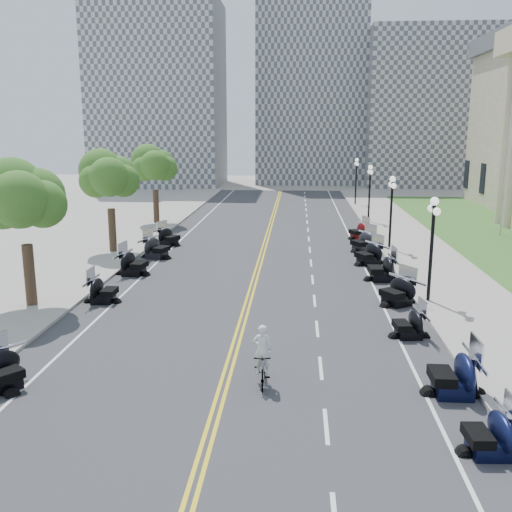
{
  "coord_description": "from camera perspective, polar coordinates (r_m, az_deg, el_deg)",
  "views": [
    {
      "loc": [
        2.3,
        -22.66,
        8.14
      ],
      "look_at": [
        0.29,
        4.82,
        2.0
      ],
      "focal_mm": 40.0,
      "sensor_mm": 36.0,
      "label": 1
    }
  ],
  "objects": [
    {
      "name": "motorcycle_s_8",
      "position": [
        37.17,
        -9.92,
        0.94
      ],
      "size": [
        2.76,
        2.76,
        1.54
      ],
      "primitive_type": null,
      "rotation": [
        0.0,
        0.0,
        1.27
      ],
      "color": "black",
      "rests_on": "road"
    },
    {
      "name": "motorcycle_s_4",
      "position": [
        20.19,
        -24.21,
        -10.24
      ],
      "size": [
        2.8,
        2.8,
        1.39
      ],
      "primitive_type": null,
      "rotation": [
        0.0,
        0.0,
        0.9
      ],
      "color": "black",
      "rests_on": "road"
    },
    {
      "name": "sidewalk_south",
      "position": [
        35.99,
        -16.77,
        -0.93
      ],
      "size": [
        5.0,
        90.0,
        0.15
      ],
      "primitive_type": "cube",
      "color": "#9E9991",
      "rests_on": "ground"
    },
    {
      "name": "lane_dash_18",
      "position": [
        71.13,
        4.91,
        5.96
      ],
      "size": [
        0.12,
        2.0,
        0.0
      ],
      "primitive_type": "cube",
      "color": "white",
      "rests_on": "road"
    },
    {
      "name": "lane_dash_12",
      "position": [
        47.37,
        5.22,
        2.63
      ],
      "size": [
        0.12,
        2.0,
        0.0
      ],
      "primitive_type": "cube",
      "color": "white",
      "rests_on": "road"
    },
    {
      "name": "lane_dash_7",
      "position": [
        27.88,
        5.87,
        -4.45
      ],
      "size": [
        0.12,
        2.0,
        0.0
      ],
      "primitive_type": "cube",
      "color": "white",
      "rests_on": "road"
    },
    {
      "name": "lane_dash_15",
      "position": [
        59.22,
        5.03,
        4.63
      ],
      "size": [
        0.12,
        2.0,
        0.0
      ],
      "primitive_type": "cube",
      "color": "white",
      "rests_on": "road"
    },
    {
      "name": "motorcycle_n_10",
      "position": [
        43.87,
        10.27,
        2.58
      ],
      "size": [
        2.59,
        2.59,
        1.38
      ],
      "primitive_type": null,
      "rotation": [
        0.0,
        0.0,
        -1.17
      ],
      "color": "#590A0C",
      "rests_on": "road"
    },
    {
      "name": "tree_2",
      "position": [
        27.76,
        -22.23,
        4.62
      ],
      "size": [
        4.8,
        4.8,
        9.2
      ],
      "primitive_type": null,
      "color": "#235619",
      "rests_on": "sidewalk_south"
    },
    {
      "name": "motorcycle_n_8",
      "position": [
        35.52,
        11.23,
        0.33
      ],
      "size": [
        2.93,
        2.93,
        1.52
      ],
      "primitive_type": null,
      "rotation": [
        0.0,
        0.0,
        -1.09
      ],
      "color": "black",
      "rests_on": "road"
    },
    {
      "name": "motorcycle_s_7",
      "position": [
        33.13,
        -12.17,
        -0.6
      ],
      "size": [
        2.45,
        2.45,
        1.52
      ],
      "primitive_type": null,
      "rotation": [
        0.0,
        0.0,
        1.43
      ],
      "color": "black",
      "rests_on": "road"
    },
    {
      "name": "distant_block_b",
      "position": [
        90.93,
        5.48,
        16.84
      ],
      "size": [
        16.0,
        12.0,
        30.0
      ],
      "primitive_type": "cube",
      "color": "gray",
      "rests_on": "ground"
    },
    {
      "name": "motorcycle_n_3",
      "position": [
        16.26,
        22.34,
        -15.91
      ],
      "size": [
        1.94,
        1.94,
        1.29
      ],
      "primitive_type": null,
      "rotation": [
        0.0,
        0.0,
        -1.51
      ],
      "color": "black",
      "rests_on": "road"
    },
    {
      "name": "distant_block_a",
      "position": [
        87.19,
        -9.65,
        15.59
      ],
      "size": [
        18.0,
        14.0,
        26.0
      ],
      "primitive_type": "cube",
      "color": "gray",
      "rests_on": "ground"
    },
    {
      "name": "lane_dash_16",
      "position": [
        63.19,
        4.98,
        5.13
      ],
      "size": [
        0.12,
        2.0,
        0.0
      ],
      "primitive_type": "cube",
      "color": "white",
      "rests_on": "road"
    },
    {
      "name": "lane_dash_8",
      "position": [
        31.73,
        5.68,
        -2.34
      ],
      "size": [
        0.12,
        2.0,
        0.0
      ],
      "primitive_type": "cube",
      "color": "white",
      "rests_on": "road"
    },
    {
      "name": "lane_dash_13",
      "position": [
        51.31,
        5.14,
        3.4
      ],
      "size": [
        0.12,
        2.0,
        0.0
      ],
      "primitive_type": "cube",
      "color": "white",
      "rests_on": "road"
    },
    {
      "name": "flagpole",
      "position": [
        47.44,
        23.73,
        7.72
      ],
      "size": [
        1.1,
        0.2,
        10.0
      ],
      "primitive_type": null,
      "color": "silver",
      "rests_on": "ground"
    },
    {
      "name": "centerline_yellow_b",
      "position": [
        33.72,
        0.36,
        -1.38
      ],
      "size": [
        0.12,
        90.0,
        0.0
      ],
      "primitive_type": "cube",
      "color": "yellow",
      "rests_on": "road"
    },
    {
      "name": "motorcycle_n_7",
      "position": [
        31.93,
        12.48,
        -1.09
      ],
      "size": [
        2.34,
        2.34,
        1.54
      ],
      "primitive_type": null,
      "rotation": [
        0.0,
        0.0,
        -1.51
      ],
      "color": "black",
      "rests_on": "road"
    },
    {
      "name": "tree_4",
      "position": [
        50.3,
        -10.09,
        8.51
      ],
      "size": [
        4.8,
        4.8,
        9.2
      ],
      "primitive_type": null,
      "color": "#235619",
      "rests_on": "sidewalk_south"
    },
    {
      "name": "motorcycle_s_6",
      "position": [
        28.26,
        -15.07,
        -3.18
      ],
      "size": [
        1.95,
        1.95,
        1.36
      ],
      "primitive_type": null,
      "rotation": [
        0.0,
        0.0,
        1.57
      ],
      "color": "black",
      "rests_on": "road"
    },
    {
      "name": "street_lamp_2",
      "position": [
        27.95,
        17.13,
        0.56
      ],
      "size": [
        0.5,
        1.2,
        4.9
      ],
      "primitive_type": null,
      "color": "black",
      "rests_on": "sidewalk_north"
    },
    {
      "name": "lane_dash_17",
      "position": [
        67.16,
        4.94,
        5.57
      ],
      "size": [
        0.12,
        2.0,
        0.0
      ],
      "primitive_type": "cube",
      "color": "white",
      "rests_on": "road"
    },
    {
      "name": "street_lamp_4",
      "position": [
        51.35,
        11.27,
        6.13
      ],
      "size": [
        0.5,
        1.2,
        4.9
      ],
      "primitive_type": null,
      "color": "black",
      "rests_on": "sidewalk_north"
    },
    {
      "name": "lane_dash_4",
      "position": [
        16.78,
        7.03,
        -16.51
      ],
      "size": [
        0.12,
        2.0,
        0.0
      ],
      "primitive_type": "cube",
      "color": "white",
      "rests_on": "road"
    },
    {
      "name": "edge_line_north",
      "position": [
        33.9,
        11.01,
        -1.55
      ],
      "size": [
        0.12,
        90.0,
        0.0
      ],
      "primitive_type": "cube",
      "color": "white",
      "rests_on": "road"
    },
    {
      "name": "motorcycle_n_6",
      "position": [
        27.72,
        13.97,
        -3.31
      ],
      "size": [
        2.93,
        2.93,
        1.48
      ],
      "primitive_type": null,
      "rotation": [
        0.0,
        0.0,
        -0.99
      ],
      "color": "black",
      "rests_on": "road"
    },
    {
      "name": "motorcycle_s_9",
      "position": [
        41.19,
        -8.72,
        2.02
      ],
      "size": [
        2.67,
        2.67,
        1.41
      ],
      "primitive_type": null,
      "rotation": [
        0.0,
        0.0,
        1.14
      ],
      "color": "black",
      "rests_on": "road"
    },
    {
      "name": "lane_dash_5",
      "position": [
        20.37,
        6.49,
        -11.04
      ],
      "size": [
        0.12,
        2.0,
        0.0
      ],
      "primitive_type": "cube",
      "color": "white",
      "rests_on": "road"
    },
    {
      "name": "centerline_yellow_a",
      "position": [
        33.74,
        -0.05,
        -1.38
      ],
      "size": [
        0.12,
        90.0,
        0.0
      ],
      "primitive_type": "cube",
      "color": "yellow",
      "rests_on": "road"
    },
    {
      "name": "edge_line_south",
      "position": [
        34.76,
        -10.43,
        -1.17
      ],
      "size": [
        0.12,
        90.0,
        0.0
      ],
      "primitive_type": "cube",
      "color": "white",
      "rests_on": "road"
    },
    {
      "name": "tree_3",
      "position": [
        38.81,
        -14.42,
        7.16
      ],
      "size": [
        4.8,
        4.8,
        9.2
      ],
      "primitive_type": null,
      "color": "#235619",
      "rests_on": "sidewalk_south"
    },
    {
      "name": "road",
      "position": [
        33.73,
        0.15,
        -1.39
      ],
      "size": [
        16.0,
        90.0,
        0.01
      ],
      "primitive_type": "cube",
      "color": "#333335",
      "rests_on": "ground"
    },
    {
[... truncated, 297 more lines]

